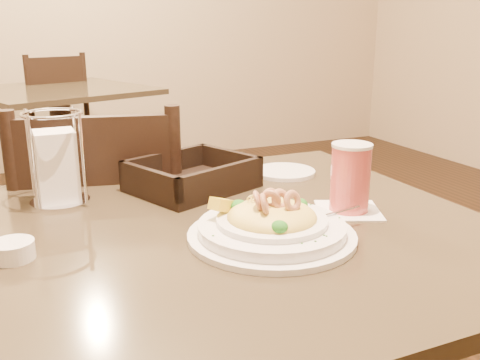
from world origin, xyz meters
name	(u,v)px	position (x,y,z in m)	size (l,w,h in m)	color
main_table	(244,335)	(0.00, 0.00, 0.51)	(0.90, 0.90, 0.75)	black
background_table	(62,129)	(-0.08, 2.38, 0.51)	(1.15, 1.15, 0.75)	black
dining_chair_near	(107,261)	(-0.18, 0.50, 0.50)	(0.50, 0.50, 0.93)	black
dining_chair_far	(53,121)	(-0.10, 2.80, 0.50)	(0.53, 0.53, 0.93)	black
pasta_bowl	(271,224)	(0.01, -0.08, 0.78)	(0.33, 0.29, 0.09)	white
drink_glass	(350,178)	(0.22, -0.02, 0.82)	(0.16, 0.16, 0.14)	white
bread_basket	(192,179)	(-0.02, 0.25, 0.77)	(0.31, 0.28, 0.07)	black
napkin_caddy	(57,164)	(-0.30, 0.27, 0.83)	(0.12, 0.12, 0.19)	silver
side_plate	(284,172)	(0.23, 0.27, 0.76)	(0.15, 0.15, 0.01)	white
butter_ramekin	(13,250)	(-0.40, 0.01, 0.77)	(0.07, 0.07, 0.03)	white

